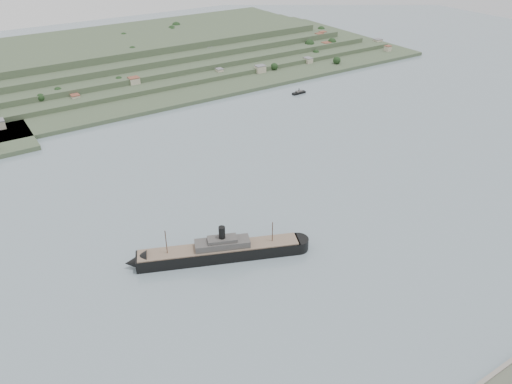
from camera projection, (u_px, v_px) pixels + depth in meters
ground at (306, 217)px, 335.92m from camera, size 1400.00×1400.00×0.00m
far_peninsula at (131, 58)px, 626.54m from camera, size 760.00×309.00×30.00m
steamship at (215, 252)px, 294.87m from camera, size 104.23×51.53×26.30m
tugboat at (299, 246)px, 305.63m from camera, size 13.41×7.08×5.83m
ferry_east at (299, 93)px, 545.95m from camera, size 16.17×4.62×6.05m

